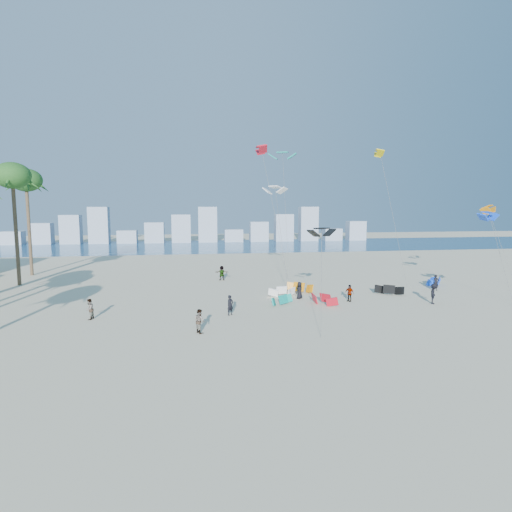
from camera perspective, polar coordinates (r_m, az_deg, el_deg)
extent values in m
plane|color=beige|center=(21.84, -1.49, -17.10)|extent=(220.00, 220.00, 0.00)
plane|color=navy|center=(92.26, -7.12, 1.33)|extent=(220.00, 220.00, 0.00)
imported|color=black|center=(34.54, -3.49, -6.62)|extent=(0.71, 0.66, 1.64)
imported|color=gray|center=(30.10, -7.60, -8.65)|extent=(0.95, 1.02, 1.68)
imported|color=black|center=(40.59, 5.88, -4.61)|extent=(0.93, 0.91, 1.62)
imported|color=gray|center=(40.17, 12.45, -4.89)|extent=(0.88, 0.96, 1.57)
imported|color=black|center=(41.48, 22.78, -4.70)|extent=(1.25, 1.37, 1.85)
imported|color=gray|center=(50.34, -4.62, -2.29)|extent=(1.65, 0.70, 1.73)
imported|color=black|center=(47.92, 23.02, -3.32)|extent=(0.64, 0.45, 1.67)
imported|color=gray|center=(35.61, -21.49, -6.68)|extent=(0.82, 0.94, 1.63)
cylinder|color=#595959|center=(31.46, 8.77, -3.01)|extent=(1.78, 5.85, 7.04)
cylinder|color=#595959|center=(43.76, 3.45, 2.31)|extent=(0.51, 4.71, 10.78)
cylinder|color=#595959|center=(45.06, 30.05, -0.16)|extent=(0.08, 4.06, 8.15)
cylinder|color=#595959|center=(41.66, 2.70, 4.84)|extent=(2.24, 5.05, 14.78)
cylinder|color=#595959|center=(49.10, 17.98, 4.89)|extent=(2.33, 3.07, 14.89)
cylinder|color=#595959|center=(48.01, 4.05, 5.09)|extent=(0.49, 2.09, 14.76)
cylinder|color=#595959|center=(54.10, 30.11, 1.14)|extent=(2.04, 2.78, 8.66)
cylinder|color=brown|center=(53.37, -29.56, 2.92)|extent=(0.40, 0.40, 12.03)
ellipsoid|color=#1D4F1C|center=(53.38, -29.95, 9.37)|extent=(3.80, 3.80, 2.85)
cylinder|color=brown|center=(60.32, -28.20, 3.31)|extent=(0.40, 0.40, 11.92)
ellipsoid|color=#1D4F1C|center=(60.32, -28.53, 8.96)|extent=(3.80, 3.80, 2.85)
cube|color=#9EADBF|center=(109.45, -29.87, 2.12)|extent=(4.40, 3.00, 3.00)
cube|color=#9EADBF|center=(107.31, -26.81, 2.70)|extent=(4.40, 3.00, 4.80)
cube|color=#9EADBF|center=(105.49, -23.63, 3.29)|extent=(4.40, 3.00, 6.60)
cube|color=#9EADBF|center=(104.03, -20.34, 3.89)|extent=(4.40, 3.00, 8.40)
cube|color=#9EADBF|center=(103.12, -16.90, 2.50)|extent=(4.40, 3.00, 3.00)
cube|color=#9EADBF|center=(102.36, -13.48, 3.08)|extent=(4.40, 3.00, 4.80)
cube|color=#9EADBF|center=(101.98, -10.01, 3.66)|extent=(4.40, 3.00, 6.60)
cube|color=#9EADBF|center=(101.98, -6.53, 4.23)|extent=(4.40, 3.00, 8.40)
cube|color=#9EADBF|center=(102.56, -3.04, 2.77)|extent=(4.40, 3.00, 3.00)
cube|color=#9EADBF|center=(103.29, 0.38, 3.30)|extent=(4.40, 3.00, 4.80)
cube|color=#9EADBF|center=(104.40, 3.75, 3.82)|extent=(4.40, 3.00, 6.60)
cube|color=#9EADBF|center=(105.86, 7.04, 4.32)|extent=(4.40, 3.00, 8.40)
cube|color=#9EADBF|center=(107.86, 10.20, 2.87)|extent=(4.40, 3.00, 3.00)
cube|color=#9EADBF|center=(109.96, 13.27, 3.34)|extent=(4.40, 3.00, 4.80)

